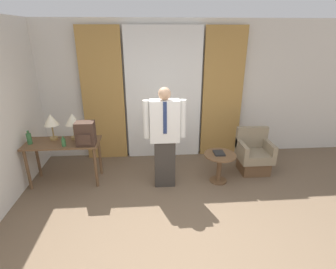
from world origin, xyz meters
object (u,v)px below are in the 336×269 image
(table_lamp_right, at_px, (73,120))
(armchair, at_px, (254,156))
(bottle_by_lamp, at_px, (64,142))
(bottle_near_edge, at_px, (29,138))
(desk, at_px, (63,148))
(backpack, at_px, (85,134))
(side_table, at_px, (219,163))
(book, at_px, (219,153))
(table_lamp_left, at_px, (51,121))
(person, at_px, (165,135))

(table_lamp_right, distance_m, armchair, 3.29)
(bottle_by_lamp, bearing_deg, bottle_near_edge, 166.72)
(desk, bearing_deg, bottle_by_lamp, -65.76)
(bottle_by_lamp, height_order, armchair, bottle_by_lamp)
(backpack, distance_m, side_table, 2.28)
(bottle_by_lamp, xyz_separation_m, backpack, (0.35, 0.04, 0.12))
(bottle_by_lamp, relative_size, book, 0.77)
(desk, distance_m, bottle_by_lamp, 0.26)
(table_lamp_right, distance_m, bottle_by_lamp, 0.42)
(table_lamp_left, bearing_deg, bottle_by_lamp, -50.28)
(desk, height_order, book, desk)
(desk, distance_m, book, 2.63)
(table_lamp_left, relative_size, armchair, 0.55)
(table_lamp_left, distance_m, book, 2.86)
(desk, bearing_deg, table_lamp_left, 143.13)
(desk, bearing_deg, side_table, -4.58)
(table_lamp_left, distance_m, person, 1.91)
(desk, distance_m, person, 1.73)
(table_lamp_right, height_order, bottle_near_edge, table_lamp_right)
(table_lamp_left, height_order, side_table, table_lamp_left)
(desk, height_order, person, person)
(table_lamp_right, bearing_deg, person, -13.90)
(book, bearing_deg, table_lamp_left, 173.39)
(table_lamp_right, distance_m, side_table, 2.59)
(table_lamp_left, xyz_separation_m, side_table, (2.81, -0.34, -0.72))
(side_table, relative_size, book, 2.56)
(table_lamp_left, height_order, backpack, table_lamp_left)
(backpack, bearing_deg, table_lamp_left, 155.96)
(desk, xyz_separation_m, book, (2.62, -0.19, -0.09))
(table_lamp_right, bearing_deg, table_lamp_left, 180.00)
(desk, xyz_separation_m, backpack, (0.43, -0.14, 0.30))
(desk, bearing_deg, table_lamp_right, 36.87)
(table_lamp_right, bearing_deg, desk, -143.13)
(desk, distance_m, backpack, 0.54)
(desk, distance_m, bottle_near_edge, 0.55)
(armchair, bearing_deg, table_lamp_left, 179.69)
(bottle_near_edge, relative_size, bottle_by_lamp, 1.39)
(table_lamp_left, bearing_deg, bottle_near_edge, -153.02)
(desk, relative_size, book, 5.69)
(backpack, bearing_deg, side_table, -1.92)
(armchair, distance_m, side_table, 0.80)
(table_lamp_left, relative_size, bottle_by_lamp, 2.74)
(book, bearing_deg, armchair, 22.06)
(person, distance_m, armchair, 1.82)
(table_lamp_right, xyz_separation_m, book, (2.44, -0.32, -0.54))
(desk, xyz_separation_m, armchair, (3.37, 0.11, -0.32))
(bottle_near_edge, distance_m, armchair, 3.91)
(bottle_near_edge, xyz_separation_m, backpack, (0.93, -0.10, 0.10))
(armchair, xyz_separation_m, book, (-0.75, -0.30, 0.22))
(table_lamp_left, xyz_separation_m, armchair, (3.55, -0.02, -0.76))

